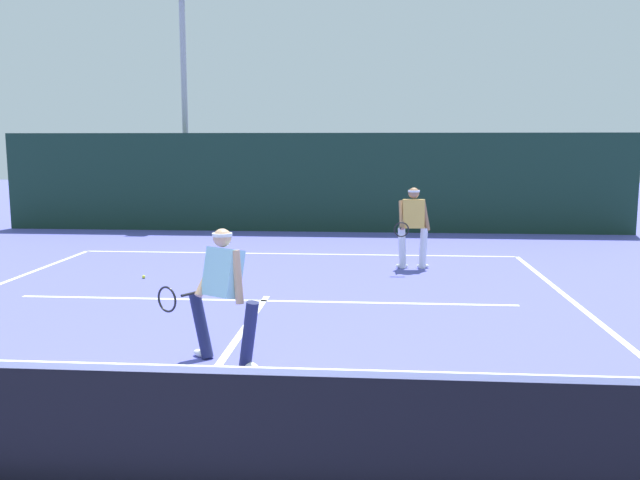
# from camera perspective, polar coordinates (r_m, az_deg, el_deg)

# --- Properties ---
(court_line_baseline_far) EXTENTS (9.88, 0.10, 0.01)m
(court_line_baseline_far) POSITION_cam_1_polar(r_m,az_deg,el_deg) (15.37, -2.00, -1.18)
(court_line_baseline_far) COLOR white
(court_line_baseline_far) RESTS_ON ground_plane
(court_line_service) EXTENTS (8.05, 0.10, 0.01)m
(court_line_service) POSITION_cam_1_polar(r_m,az_deg,el_deg) (10.88, -4.79, -5.14)
(court_line_service) COLOR white
(court_line_service) RESTS_ON ground_plane
(court_line_centre) EXTENTS (0.10, 6.40, 0.01)m
(court_line_centre) POSITION_cam_1_polar(r_m,az_deg,el_deg) (8.16, -8.12, -9.79)
(court_line_centre) COLOR white
(court_line_centre) RESTS_ON ground_plane
(tennis_net) EXTENTS (10.83, 0.09, 1.09)m
(tennis_net) POSITION_cam_1_polar(r_m,az_deg,el_deg) (5.10, -16.40, -15.19)
(tennis_net) COLOR #1E4723
(tennis_net) RESTS_ON ground_plane
(player_near) EXTENTS (1.15, 0.79, 1.57)m
(player_near) POSITION_cam_1_polar(r_m,az_deg,el_deg) (7.72, -8.28, -4.25)
(player_near) COLOR #1E234C
(player_near) RESTS_ON ground_plane
(player_far) EXTENTS (0.75, 0.83, 1.64)m
(player_far) POSITION_cam_1_polar(r_m,az_deg,el_deg) (13.62, 7.88, 1.35)
(player_far) COLOR silver
(player_far) RESTS_ON ground_plane
(tennis_ball) EXTENTS (0.07, 0.07, 0.07)m
(tennis_ball) POSITION_cam_1_polar(r_m,az_deg,el_deg) (13.01, -14.71, -3.03)
(tennis_ball) COLOR #D1E033
(tennis_ball) RESTS_ON ground_plane
(back_fence_windscreen) EXTENTS (17.90, 0.12, 2.79)m
(back_fence_windscreen) POSITION_cam_1_polar(r_m,az_deg,el_deg) (19.13, -0.66, 4.88)
(back_fence_windscreen) COLOR #173024
(back_fence_windscreen) RESTS_ON ground_plane
(light_pole) EXTENTS (0.55, 0.44, 7.29)m
(light_pole) POSITION_cam_1_polar(r_m,az_deg,el_deg) (21.60, -11.46, 13.31)
(light_pole) COLOR #9EA39E
(light_pole) RESTS_ON ground_plane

